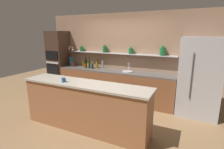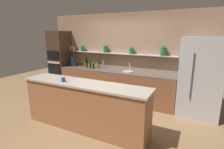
{
  "view_description": "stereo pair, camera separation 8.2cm",
  "coord_description": "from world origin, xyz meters",
  "px_view_note": "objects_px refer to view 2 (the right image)",
  "views": [
    {
      "loc": [
        2.0,
        -3.4,
        2.01
      ],
      "look_at": [
        0.2,
        0.34,
        1.02
      ],
      "focal_mm": 28.0,
      "sensor_mm": 36.0,
      "label": 1
    },
    {
      "loc": [
        2.08,
        -3.36,
        2.01
      ],
      "look_at": [
        0.2,
        0.34,
        1.02
      ],
      "focal_mm": 28.0,
      "sensor_mm": 36.0,
      "label": 2
    }
  ],
  "objects_px": {
    "coffee_mug": "(63,80)",
    "bottle_oil_1": "(85,63)",
    "sink_fixture": "(128,71)",
    "bottle_spirit_2": "(98,64)",
    "refrigerator": "(200,78)",
    "bottle_spirit_9": "(94,65)",
    "bottle_sauce_4": "(93,66)",
    "bottle_sauce_8": "(86,66)",
    "bottle_oil_7": "(98,65)",
    "bottle_sauce_0": "(75,64)",
    "bottle_spirit_5": "(103,64)",
    "bottle_wine_6": "(90,64)",
    "oven_tower": "(60,61)",
    "bottle_wine_3": "(87,63)",
    "flower_vase": "(73,60)"
  },
  "relations": [
    {
      "from": "bottle_wine_3",
      "to": "bottle_sauce_8",
      "type": "bearing_deg",
      "value": -67.19
    },
    {
      "from": "sink_fixture",
      "to": "bottle_wine_6",
      "type": "relative_size",
      "value": 0.91
    },
    {
      "from": "bottle_oil_7",
      "to": "coffee_mug",
      "type": "bearing_deg",
      "value": -79.04
    },
    {
      "from": "bottle_sauce_4",
      "to": "bottle_sauce_8",
      "type": "relative_size",
      "value": 1.07
    },
    {
      "from": "oven_tower",
      "to": "bottle_oil_7",
      "type": "bearing_deg",
      "value": 3.22
    },
    {
      "from": "bottle_wine_3",
      "to": "bottle_wine_6",
      "type": "xyz_separation_m",
      "value": [
        0.2,
        -0.09,
        -0.0
      ]
    },
    {
      "from": "bottle_sauce_0",
      "to": "bottle_wine_6",
      "type": "relative_size",
      "value": 0.54
    },
    {
      "from": "sink_fixture",
      "to": "oven_tower",
      "type": "bearing_deg",
      "value": -179.73
    },
    {
      "from": "bottle_sauce_0",
      "to": "bottle_sauce_4",
      "type": "relative_size",
      "value": 0.93
    },
    {
      "from": "oven_tower",
      "to": "bottle_oil_7",
      "type": "relative_size",
      "value": 8.63
    },
    {
      "from": "bottle_sauce_0",
      "to": "bottle_spirit_5",
      "type": "xyz_separation_m",
      "value": [
        0.99,
        0.2,
        0.05
      ]
    },
    {
      "from": "sink_fixture",
      "to": "coffee_mug",
      "type": "bearing_deg",
      "value": -109.5
    },
    {
      "from": "bottle_sauce_4",
      "to": "bottle_oil_7",
      "type": "height_order",
      "value": "bottle_oil_7"
    },
    {
      "from": "bottle_sauce_0",
      "to": "bottle_wine_6",
      "type": "xyz_separation_m",
      "value": [
        0.62,
        -0.0,
        0.05
      ]
    },
    {
      "from": "refrigerator",
      "to": "bottle_spirit_9",
      "type": "relative_size",
      "value": 8.37
    },
    {
      "from": "flower_vase",
      "to": "bottle_oil_1",
      "type": "height_order",
      "value": "flower_vase"
    },
    {
      "from": "oven_tower",
      "to": "bottle_oil_1",
      "type": "xyz_separation_m",
      "value": [
        0.93,
        0.15,
        -0.02
      ]
    },
    {
      "from": "bottle_spirit_2",
      "to": "bottle_spirit_9",
      "type": "height_order",
      "value": "bottle_spirit_2"
    },
    {
      "from": "refrigerator",
      "to": "bottle_sauce_0",
      "type": "height_order",
      "value": "refrigerator"
    },
    {
      "from": "bottle_spirit_9",
      "to": "bottle_sauce_0",
      "type": "bearing_deg",
      "value": -165.2
    },
    {
      "from": "bottle_oil_1",
      "to": "flower_vase",
      "type": "bearing_deg",
      "value": -161.46
    },
    {
      "from": "oven_tower",
      "to": "bottle_spirit_5",
      "type": "xyz_separation_m",
      "value": [
        1.66,
        0.15,
        0.0
      ]
    },
    {
      "from": "oven_tower",
      "to": "bottle_spirit_9",
      "type": "height_order",
      "value": "oven_tower"
    },
    {
      "from": "bottle_spirit_2",
      "to": "bottle_sauce_4",
      "type": "xyz_separation_m",
      "value": [
        -0.05,
        -0.22,
        -0.03
      ]
    },
    {
      "from": "oven_tower",
      "to": "bottle_oil_1",
      "type": "height_order",
      "value": "oven_tower"
    },
    {
      "from": "bottle_wine_3",
      "to": "sink_fixture",
      "type": "bearing_deg",
      "value": -1.35
    },
    {
      "from": "bottle_wine_3",
      "to": "bottle_spirit_9",
      "type": "relative_size",
      "value": 1.5
    },
    {
      "from": "sink_fixture",
      "to": "bottle_wine_6",
      "type": "height_order",
      "value": "bottle_wine_6"
    },
    {
      "from": "sink_fixture",
      "to": "bottle_oil_7",
      "type": "height_order",
      "value": "sink_fixture"
    },
    {
      "from": "sink_fixture",
      "to": "bottle_spirit_5",
      "type": "height_order",
      "value": "bottle_spirit_5"
    },
    {
      "from": "bottle_wine_3",
      "to": "bottle_oil_7",
      "type": "bearing_deg",
      "value": 5.34
    },
    {
      "from": "bottle_sauce_0",
      "to": "bottle_sauce_4",
      "type": "xyz_separation_m",
      "value": [
        0.73,
        -0.01,
        0.01
      ]
    },
    {
      "from": "coffee_mug",
      "to": "bottle_oil_1",
      "type": "bearing_deg",
      "value": 114.45
    },
    {
      "from": "bottle_oil_1",
      "to": "coffee_mug",
      "type": "bearing_deg",
      "value": -65.55
    },
    {
      "from": "bottle_spirit_2",
      "to": "bottle_wine_6",
      "type": "height_order",
      "value": "bottle_wine_6"
    },
    {
      "from": "sink_fixture",
      "to": "bottle_spirit_2",
      "type": "relative_size",
      "value": 1.09
    },
    {
      "from": "oven_tower",
      "to": "bottle_wine_6",
      "type": "distance_m",
      "value": 1.29
    },
    {
      "from": "bottle_wine_3",
      "to": "bottle_oil_7",
      "type": "distance_m",
      "value": 0.4
    },
    {
      "from": "refrigerator",
      "to": "bottle_oil_7",
      "type": "relative_size",
      "value": 8.01
    },
    {
      "from": "bottle_wine_6",
      "to": "coffee_mug",
      "type": "xyz_separation_m",
      "value": [
        0.58,
        -1.88,
        0.02
      ]
    },
    {
      "from": "bottle_sauce_0",
      "to": "coffee_mug",
      "type": "xyz_separation_m",
      "value": [
        1.21,
        -1.88,
        0.07
      ]
    },
    {
      "from": "refrigerator",
      "to": "flower_vase",
      "type": "relative_size",
      "value": 2.86
    },
    {
      "from": "sink_fixture",
      "to": "bottle_oil_7",
      "type": "relative_size",
      "value": 1.28
    },
    {
      "from": "bottle_oil_7",
      "to": "refrigerator",
      "type": "bearing_deg",
      "value": -2.34
    },
    {
      "from": "bottle_spirit_5",
      "to": "oven_tower",
      "type": "bearing_deg",
      "value": -174.79
    },
    {
      "from": "flower_vase",
      "to": "bottle_spirit_5",
      "type": "xyz_separation_m",
      "value": [
        1.12,
        0.13,
        -0.09
      ]
    },
    {
      "from": "bottle_oil_1",
      "to": "bottle_sauce_8",
      "type": "height_order",
      "value": "bottle_oil_1"
    },
    {
      "from": "bottle_sauce_4",
      "to": "bottle_spirit_9",
      "type": "relative_size",
      "value": 0.86
    },
    {
      "from": "bottle_spirit_5",
      "to": "bottle_sauce_4",
      "type": "bearing_deg",
      "value": -141.24
    },
    {
      "from": "bottle_wine_6",
      "to": "bottle_sauce_8",
      "type": "height_order",
      "value": "bottle_wine_6"
    }
  ]
}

